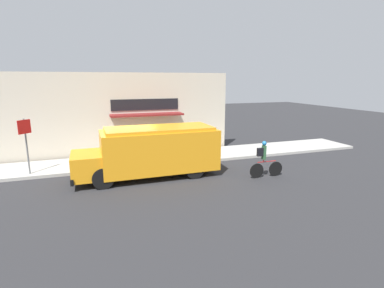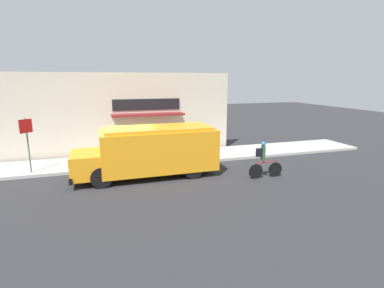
{
  "view_description": "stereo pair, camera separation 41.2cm",
  "coord_description": "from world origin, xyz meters",
  "views": [
    {
      "loc": [
        -1.62,
        -14.01,
        4.26
      ],
      "look_at": [
        3.18,
        -0.2,
        1.1
      ],
      "focal_mm": 28.0,
      "sensor_mm": 36.0,
      "label": 1
    },
    {
      "loc": [
        -1.22,
        -14.14,
        4.26
      ],
      "look_at": [
        3.18,
        -0.2,
        1.1
      ],
      "focal_mm": 28.0,
      "sensor_mm": 36.0,
      "label": 2
    }
  ],
  "objects": [
    {
      "name": "stop_sign_post",
      "position": [
        -4.26,
        0.41,
        1.8
      ],
      "size": [
        0.45,
        0.45,
        2.48
      ],
      "color": "slate",
      "rests_on": "sidewalk"
    },
    {
      "name": "ground_plane",
      "position": [
        0.0,
        0.0,
        0.0
      ],
      "size": [
        70.0,
        70.0,
        0.0
      ],
      "primitive_type": "plane",
      "color": "#2B2B2D"
    },
    {
      "name": "trash_bin",
      "position": [
        -0.0,
        1.65,
        0.6
      ],
      "size": [
        0.47,
        0.47,
        0.92
      ],
      "color": "#2D5138",
      "rests_on": "sidewalk"
    },
    {
      "name": "storefront",
      "position": [
        0.06,
        2.96,
        2.33
      ],
      "size": [
        12.87,
        1.13,
        4.64
      ],
      "color": "beige",
      "rests_on": "ground_plane"
    },
    {
      "name": "sidewalk",
      "position": [
        0.0,
        1.35,
        0.07
      ],
      "size": [
        28.0,
        2.7,
        0.14
      ],
      "color": "#ADAAA3",
      "rests_on": "ground_plane"
    },
    {
      "name": "school_bus",
      "position": [
        0.94,
        -1.28,
        1.17
      ],
      "size": [
        6.25,
        2.6,
        2.21
      ],
      "rotation": [
        0.0,
        0.0,
        0.01
      ],
      "color": "orange",
      "rests_on": "ground_plane"
    },
    {
      "name": "cyclist",
      "position": [
        5.57,
        -3.05,
        0.79
      ],
      "size": [
        1.62,
        0.2,
        1.65
      ],
      "rotation": [
        0.0,
        0.0,
        -0.02
      ],
      "color": "black",
      "rests_on": "ground_plane"
    }
  ]
}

